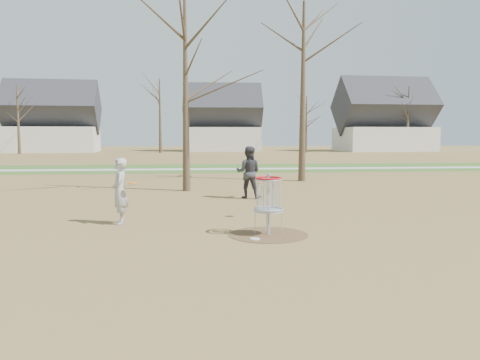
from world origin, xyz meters
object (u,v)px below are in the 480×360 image
at_px(disc_grounded, 255,239).
at_px(disc_golf_basket, 268,195).
at_px(player_throwing, 249,172).
at_px(player_standing, 120,191).

height_order(disc_grounded, disc_golf_basket, disc_golf_basket).
relative_size(player_throwing, disc_golf_basket, 1.36).
bearing_deg(player_throwing, disc_golf_basket, 101.66).
relative_size(player_throwing, disc_grounded, 8.35).
bearing_deg(player_throwing, player_standing, 63.76).
xyz_separation_m(player_throwing, disc_golf_basket, (-0.23, -6.09, -0.00)).
bearing_deg(disc_golf_basket, player_throwing, 87.84).
relative_size(player_standing, disc_grounded, 7.56).
xyz_separation_m(disc_grounded, disc_golf_basket, (0.36, 0.48, 0.89)).
height_order(player_standing, player_throwing, player_throwing).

